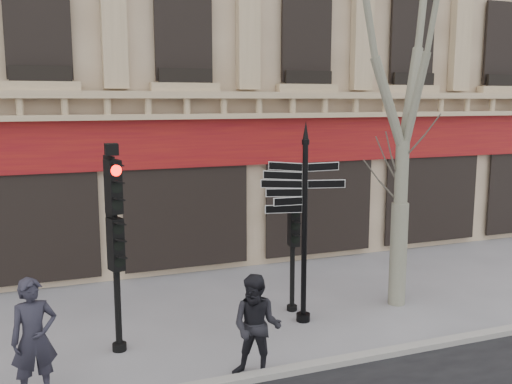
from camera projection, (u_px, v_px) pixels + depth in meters
ground at (249, 344)px, 11.15m from camera, size 80.00×80.00×0.00m
kerb at (277, 373)px, 9.85m from camera, size 80.00×0.25×0.12m
fingerpost at (305, 189)px, 11.85m from camera, size 2.36×2.36×4.30m
traffic_signal_main at (114, 223)px, 10.47m from camera, size 0.51×0.42×3.95m
traffic_signal_secondary at (293, 237)px, 12.67m from camera, size 0.46×0.36×2.46m
plane_tree at (408, 16)px, 12.32m from camera, size 3.49×3.49×9.28m
pedestrian_a at (34, 339)px, 9.01m from camera, size 0.80×0.60×1.98m
pedestrian_b at (257, 327)px, 9.69m from camera, size 1.12×1.07×1.82m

